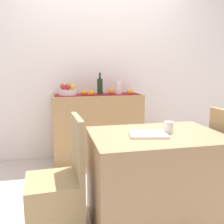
# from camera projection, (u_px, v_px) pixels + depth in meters

# --- Properties ---
(ground_plane) EXTENTS (6.40, 6.40, 0.02)m
(ground_plane) POSITION_uv_depth(u_px,v_px,m) (119.00, 191.00, 2.62)
(ground_plane) COLOR beige
(ground_plane) RESTS_ON ground
(room_wall_rear) EXTENTS (6.40, 0.06, 2.70)m
(room_wall_rear) POSITION_uv_depth(u_px,v_px,m) (98.00, 60.00, 3.52)
(room_wall_rear) COLOR silver
(room_wall_rear) RESTS_ON ground
(sideboard_console) EXTENTS (1.16, 0.42, 0.89)m
(sideboard_console) POSITION_uv_depth(u_px,v_px,m) (98.00, 128.00, 3.41)
(sideboard_console) COLOR #A98455
(sideboard_console) RESTS_ON ground
(table_runner) EXTENTS (1.09, 0.32, 0.01)m
(table_runner) POSITION_uv_depth(u_px,v_px,m) (97.00, 94.00, 3.33)
(table_runner) COLOR maroon
(table_runner) RESTS_ON sideboard_console
(fruit_bowl) EXTENTS (0.22, 0.22, 0.07)m
(fruit_bowl) POSITION_uv_depth(u_px,v_px,m) (68.00, 92.00, 3.24)
(fruit_bowl) COLOR white
(fruit_bowl) RESTS_ON table_runner
(apple_right) EXTENTS (0.07, 0.07, 0.07)m
(apple_right) POSITION_uv_depth(u_px,v_px,m) (63.00, 87.00, 3.24)
(apple_right) COLOR #B7342E
(apple_right) RESTS_ON fruit_bowl
(apple_upper) EXTENTS (0.07, 0.07, 0.07)m
(apple_upper) POSITION_uv_depth(u_px,v_px,m) (73.00, 87.00, 3.23)
(apple_upper) COLOR gold
(apple_upper) RESTS_ON fruit_bowl
(apple_rear) EXTENTS (0.08, 0.08, 0.08)m
(apple_rear) POSITION_uv_depth(u_px,v_px,m) (68.00, 86.00, 3.29)
(apple_rear) COLOR olive
(apple_rear) RESTS_ON fruit_bowl
(apple_left) EXTENTS (0.07, 0.07, 0.07)m
(apple_left) POSITION_uv_depth(u_px,v_px,m) (67.00, 87.00, 3.18)
(apple_left) COLOR red
(apple_left) RESTS_ON fruit_bowl
(wine_bottle) EXTENTS (0.07, 0.07, 0.28)m
(wine_bottle) POSITION_uv_depth(u_px,v_px,m) (100.00, 86.00, 3.32)
(wine_bottle) COLOR black
(wine_bottle) RESTS_ON sideboard_console
(ceramic_vase) EXTENTS (0.09, 0.09, 0.17)m
(ceramic_vase) POSITION_uv_depth(u_px,v_px,m) (119.00, 88.00, 3.38)
(ceramic_vase) COLOR silver
(ceramic_vase) RESTS_ON sideboard_console
(orange_loose_end) EXTENTS (0.07, 0.07, 0.07)m
(orange_loose_end) POSITION_uv_depth(u_px,v_px,m) (130.00, 92.00, 3.33)
(orange_loose_end) COLOR orange
(orange_loose_end) RESTS_ON sideboard_console
(orange_loose_mid) EXTENTS (0.07, 0.07, 0.07)m
(orange_loose_mid) POSITION_uv_depth(u_px,v_px,m) (84.00, 93.00, 3.24)
(orange_loose_mid) COLOR orange
(orange_loose_mid) RESTS_ON sideboard_console
(orange_loose_far) EXTENTS (0.07, 0.07, 0.07)m
(orange_loose_far) POSITION_uv_depth(u_px,v_px,m) (91.00, 93.00, 3.20)
(orange_loose_far) COLOR orange
(orange_loose_far) RESTS_ON sideboard_console
(orange_loose_near_bowl) EXTENTS (0.08, 0.08, 0.08)m
(orange_loose_near_bowl) POSITION_uv_depth(u_px,v_px,m) (111.00, 92.00, 3.34)
(orange_loose_near_bowl) COLOR orange
(orange_loose_near_bowl) RESTS_ON sideboard_console
(dining_table) EXTENTS (1.01, 0.72, 0.74)m
(dining_table) POSITION_uv_depth(u_px,v_px,m) (155.00, 179.00, 2.03)
(dining_table) COLOR #9F7C55
(dining_table) RESTS_ON ground
(open_book) EXTENTS (0.32, 0.27, 0.02)m
(open_book) POSITION_uv_depth(u_px,v_px,m) (148.00, 134.00, 1.91)
(open_book) COLOR white
(open_book) RESTS_ON dining_table
(coffee_cup) EXTENTS (0.07, 0.07, 0.09)m
(coffee_cup) POSITION_uv_depth(u_px,v_px,m) (169.00, 128.00, 1.97)
(coffee_cup) COLOR silver
(coffee_cup) RESTS_ON dining_table
(chair_near_window) EXTENTS (0.42, 0.42, 0.90)m
(chair_near_window) POSITION_uv_depth(u_px,v_px,m) (57.00, 202.00, 1.88)
(chair_near_window) COLOR tan
(chair_near_window) RESTS_ON ground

